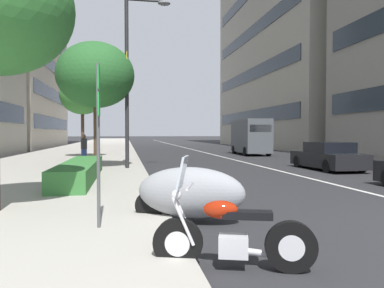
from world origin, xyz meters
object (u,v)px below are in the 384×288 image
motorcycle_mid_row (230,236)px  street_lamp_with_banners (133,66)px  delivery_van_ahead (251,136)px  pedestrian_on_plaza (84,149)px  car_far_down_avenue (328,157)px  street_tree_mid_sidewalk (82,96)px  parking_sign_by_curb (98,125)px  motorcycle_by_sign_pole (190,193)px  street_tree_near_plaza_corner (96,75)px

motorcycle_mid_row → street_lamp_with_banners: bearing=-68.5°
delivery_van_ahead → pedestrian_on_plaza: delivery_van_ahead is taller
motorcycle_mid_row → car_far_down_avenue: (11.86, -8.40, 0.18)m
car_far_down_avenue → street_tree_mid_sidewalk: 16.31m
street_lamp_with_banners → pedestrian_on_plaza: bearing=43.1°
car_far_down_avenue → parking_sign_by_curb: (-9.92, 10.21, 1.30)m
car_far_down_avenue → parking_sign_by_curb: bearing=133.4°
motorcycle_by_sign_pole → street_tree_mid_sidewalk: (18.94, 4.12, 3.72)m
delivery_van_ahead → street_tree_mid_sidewalk: 13.63m
parking_sign_by_curb → street_tree_near_plaza_corner: bearing=4.6°
parking_sign_by_curb → street_lamp_with_banners: 11.44m
car_far_down_avenue → delivery_van_ahead: (12.49, -0.42, 0.91)m
car_far_down_avenue → street_tree_mid_sidewalk: (9.65, 12.62, 3.70)m
motorcycle_by_sign_pole → car_far_down_avenue: (9.29, -8.50, 0.02)m
car_far_down_avenue → pedestrian_on_plaza: bearing=71.5°
motorcycle_by_sign_pole → pedestrian_on_plaza: (13.10, 3.42, 0.33)m
parking_sign_by_curb → street_tree_mid_sidewalk: street_tree_mid_sidewalk is taller
motorcycle_by_sign_pole → street_tree_mid_sidewalk: street_tree_mid_sidewalk is taller
street_lamp_with_banners → street_tree_mid_sidewalk: street_lamp_with_banners is taller
delivery_van_ahead → parking_sign_by_curb: (-22.41, 10.62, 0.39)m
motorcycle_by_sign_pole → street_tree_mid_sidewalk: bearing=-52.2°
motorcycle_mid_row → street_lamp_with_banners: (12.94, 0.97, 4.50)m
street_tree_mid_sidewalk → pedestrian_on_plaza: (-5.84, -0.70, -3.39)m
street_lamp_with_banners → pedestrian_on_plaza: (2.73, 2.55, -4.01)m
parking_sign_by_curb → street_lamp_with_banners: size_ratio=0.36×
street_tree_mid_sidewalk → motorcycle_by_sign_pole: bearing=-167.7°
parking_sign_by_curb → street_lamp_with_banners: bearing=-4.4°
motorcycle_mid_row → car_far_down_avenue: 14.54m
motorcycle_mid_row → car_far_down_avenue: size_ratio=0.48×
street_lamp_with_banners → motorcycle_mid_row: bearing=-175.7°
street_tree_near_plaza_corner → pedestrian_on_plaza: 4.47m
car_far_down_avenue → parking_sign_by_curb: size_ratio=1.51×
pedestrian_on_plaza → street_lamp_with_banners: bearing=117.5°
motorcycle_by_sign_pole → parking_sign_by_curb: 2.25m
street_tree_mid_sidewalk → pedestrian_on_plaza: 6.79m
parking_sign_by_curb → street_tree_mid_sidewalk: 19.86m
street_tree_near_plaza_corner → street_tree_mid_sidewalk: bearing=10.2°
street_tree_near_plaza_corner → parking_sign_by_curb: bearing=-175.4°
parking_sign_by_curb → motorcycle_mid_row: bearing=-137.1°
motorcycle_by_sign_pole → street_lamp_with_banners: street_lamp_with_banners is taller
motorcycle_by_sign_pole → car_far_down_avenue: size_ratio=0.54×
car_far_down_avenue → motorcycle_by_sign_pole: bearing=136.8°
car_far_down_avenue → street_tree_mid_sidewalk: size_ratio=0.78×
parking_sign_by_curb → pedestrian_on_plaza: size_ratio=1.80×
delivery_van_ahead → pedestrian_on_plaza: bearing=127.4°
street_tree_mid_sidewalk → street_tree_near_plaza_corner: bearing=-169.8°
motorcycle_mid_row → motorcycle_by_sign_pole: motorcycle_mid_row is taller
motorcycle_mid_row → parking_sign_by_curb: 3.04m
delivery_van_ahead → street_tree_near_plaza_corner: bearing=136.7°
street_lamp_with_banners → street_tree_near_plaza_corner: size_ratio=1.36×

